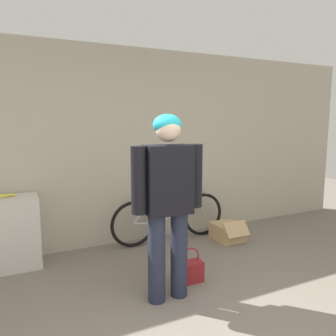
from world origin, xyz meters
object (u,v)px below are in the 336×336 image
(cardboard_box, at_px, (228,232))
(person, at_px, (168,194))
(bicycle, at_px, (170,217))
(handbag, at_px, (190,271))
(banana, at_px, (1,196))

(cardboard_box, bearing_deg, person, -144.25)
(person, distance_m, cardboard_box, 1.95)
(bicycle, bearing_deg, person, -116.11)
(person, height_order, bicycle, person)
(handbag, bearing_deg, bicycle, 74.24)
(banana, xyz_separation_m, cardboard_box, (2.79, -0.34, -0.72))
(person, height_order, handbag, person)
(person, bearing_deg, bicycle, 66.71)
(person, relative_size, cardboard_box, 3.58)
(handbag, bearing_deg, cardboard_box, 37.82)
(handbag, xyz_separation_m, cardboard_box, (1.07, 0.83, -0.01))
(banana, height_order, cardboard_box, banana)
(person, relative_size, bicycle, 1.02)
(banana, bearing_deg, handbag, -34.32)
(banana, relative_size, handbag, 0.86)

